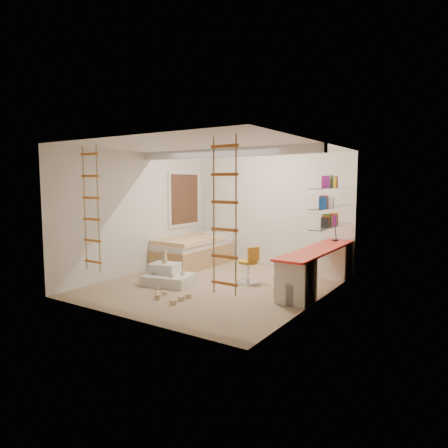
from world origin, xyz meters
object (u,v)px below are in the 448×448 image
Objects in this scene: desk at (318,267)px; play_platform at (168,276)px; swivel_chair at (249,270)px; bed at (193,251)px.

desk reaches higher than play_platform.
swivel_chair is 0.73× the size of play_platform.
bed is at bearing 158.38° from swivel_chair.
play_platform is at bearing -68.30° from bed.
desk is 1.40× the size of bed.
play_platform is (-2.54, -1.29, -0.25)m from desk.
desk is 2.86m from play_platform.
play_platform is (-1.30, -0.88, -0.12)m from swivel_chair.
play_platform is at bearing -153.01° from desk.
bed is 2.74× the size of swivel_chair.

